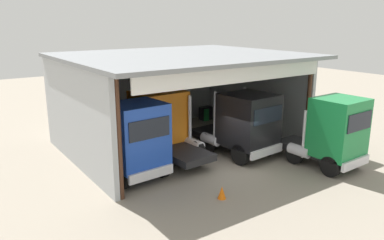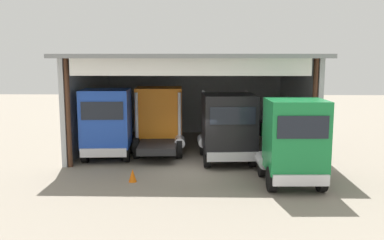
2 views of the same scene
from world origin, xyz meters
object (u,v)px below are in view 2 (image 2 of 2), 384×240
object	(u,v)px
truck_black_center_bay	(227,127)
tool_cart	(266,128)
traffic_cone	(133,176)
truck_green_yard_outside	(293,142)
oil_drum	(264,129)
truck_orange_center_right_bay	(159,119)
truck_blue_center_left_bay	(107,123)

from	to	relation	value
truck_black_center_bay	tool_cart	world-z (taller)	truck_black_center_bay
tool_cart	traffic_cone	bearing A→B (deg)	-123.84
truck_green_yard_outside	oil_drum	bearing A→B (deg)	-94.43
truck_orange_center_right_bay	tool_cart	xyz separation A→B (m)	(6.87, 5.19, -1.41)
tool_cart	oil_drum	bearing A→B (deg)	-134.82
truck_green_yard_outside	tool_cart	distance (m)	11.65
truck_blue_center_left_bay	traffic_cone	distance (m)	4.81
truck_black_center_bay	truck_green_yard_outside	bearing A→B (deg)	118.33
truck_orange_center_right_bay	truck_green_yard_outside	size ratio (longest dim) A/B	1.13
truck_blue_center_left_bay	truck_green_yard_outside	xyz separation A→B (m)	(8.82, -4.48, -0.04)
tool_cart	truck_black_center_bay	bearing A→B (deg)	-112.23
truck_orange_center_right_bay	traffic_cone	bearing A→B (deg)	-98.93
truck_black_center_bay	truck_green_yard_outside	distance (m)	4.59
truck_blue_center_left_bay	truck_green_yard_outside	bearing A→B (deg)	149.32
truck_blue_center_left_bay	traffic_cone	bearing A→B (deg)	112.88
truck_black_center_bay	traffic_cone	bearing A→B (deg)	33.85
truck_blue_center_left_bay	truck_orange_center_right_bay	distance (m)	3.20
truck_orange_center_right_bay	truck_green_yard_outside	xyz separation A→B (m)	(6.22, -6.35, -0.01)
truck_black_center_bay	truck_green_yard_outside	xyz separation A→B (m)	(2.49, -3.86, 0.01)
truck_green_yard_outside	truck_blue_center_left_bay	bearing A→B (deg)	-28.84
oil_drum	traffic_cone	size ratio (longest dim) A/B	1.63
truck_blue_center_left_bay	truck_black_center_bay	xyz separation A→B (m)	(6.33, -0.62, -0.06)
tool_cart	truck_blue_center_left_bay	bearing A→B (deg)	-143.25
truck_orange_center_right_bay	tool_cart	world-z (taller)	truck_orange_center_right_bay
oil_drum	traffic_cone	distance (m)	13.16
truck_orange_center_right_bay	oil_drum	bearing A→B (deg)	33.47
oil_drum	tool_cart	xyz separation A→B (m)	(0.15, 0.15, 0.04)
truck_orange_center_right_bay	truck_black_center_bay	bearing A→B (deg)	-37.23
truck_black_center_bay	traffic_cone	xyz separation A→B (m)	(-4.30, -3.41, -1.61)
truck_orange_center_right_bay	truck_green_yard_outside	world-z (taller)	truck_green_yard_outside
truck_blue_center_left_bay	tool_cart	bearing A→B (deg)	-147.01
traffic_cone	truck_black_center_bay	bearing A→B (deg)	38.42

